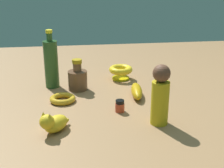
% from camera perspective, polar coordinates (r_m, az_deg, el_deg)
% --- Properties ---
extents(ground, '(2.00, 2.00, 0.00)m').
position_cam_1_polar(ground, '(1.29, 0.00, -2.50)').
color(ground, '#936D47').
extents(banana, '(0.07, 0.17, 0.05)m').
position_cam_1_polar(banana, '(1.30, 4.60, -1.31)').
color(banana, '#B98B0C').
rests_on(banana, ground).
extents(bowl, '(0.11, 0.11, 0.06)m').
position_cam_1_polar(bowl, '(1.49, 1.63, 2.46)').
color(bowl, '#C9B80A').
rests_on(bowl, ground).
extents(person_figure_adult, '(0.07, 0.07, 0.21)m').
position_cam_1_polar(person_figure_adult, '(1.04, 8.97, -2.05)').
color(person_figure_adult, gold).
rests_on(person_figure_adult, ground).
extents(cat_figurine, '(0.10, 0.11, 0.08)m').
position_cam_1_polar(cat_figurine, '(1.02, -10.82, -7.09)').
color(cat_figurine, gold).
rests_on(cat_figurine, ground).
extents(nail_polish_jar, '(0.03, 0.03, 0.05)m').
position_cam_1_polar(nail_polish_jar, '(1.15, 1.47, -4.10)').
color(nail_polish_jar, '#BA3D25').
rests_on(nail_polish_jar, ground).
extents(bottle_tall, '(0.06, 0.06, 0.26)m').
position_cam_1_polar(bottle_tall, '(1.40, -11.25, 3.79)').
color(bottle_tall, '#2B5526').
rests_on(bottle_tall, ground).
extents(bangle, '(0.10, 0.10, 0.02)m').
position_cam_1_polar(bangle, '(1.26, -9.17, -2.73)').
color(bangle, gold).
rests_on(bangle, ground).
extents(bottle_short, '(0.08, 0.08, 0.14)m').
position_cam_1_polar(bottle_short, '(1.37, -6.40, 1.00)').
color(bottle_short, brown).
rests_on(bottle_short, ground).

